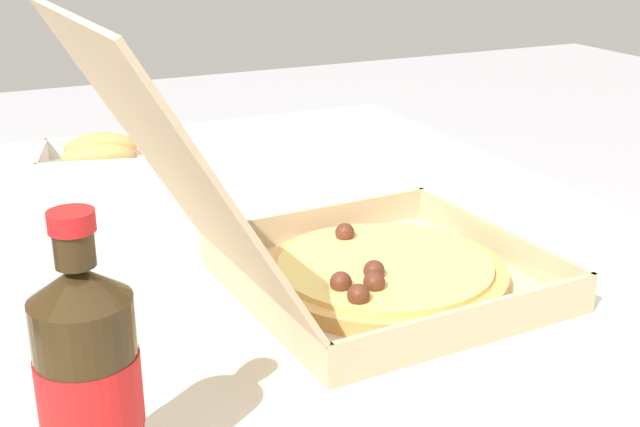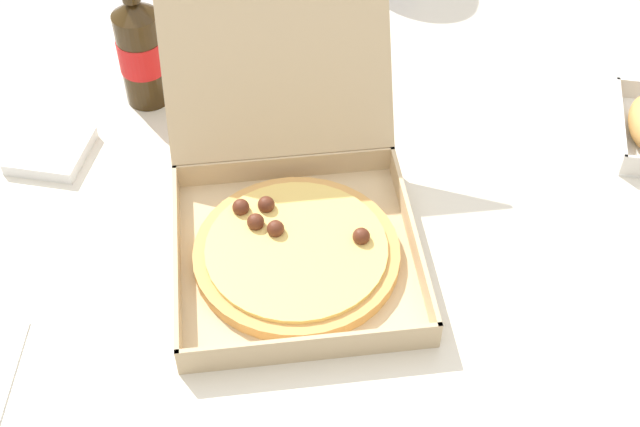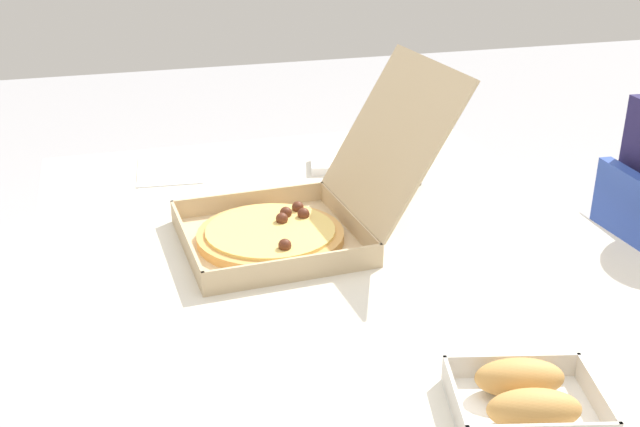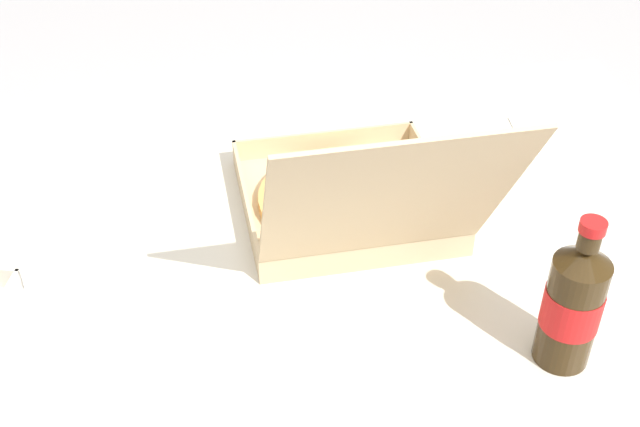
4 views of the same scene
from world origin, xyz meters
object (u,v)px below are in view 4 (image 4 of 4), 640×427
Objects in this scene: paper_menu at (574,137)px; napkin_pile at (618,275)px; pizza_box_open at (351,199)px; cola_bottle at (573,304)px.

paper_menu is 0.39m from napkin_pile.
cola_bottle is at bearing 124.15° from pizza_box_open.
pizza_box_open is 0.41m from napkin_pile.
cola_bottle reaches higher than napkin_pile.
pizza_box_open reaches higher than paper_menu.
paper_menu is at bearing -114.89° from cola_bottle.
paper_menu is 1.91× the size of napkin_pile.
napkin_pile reaches higher than paper_menu.
napkin_pile is at bearing 81.24° from paper_menu.
pizza_box_open is 2.27× the size of cola_bottle.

